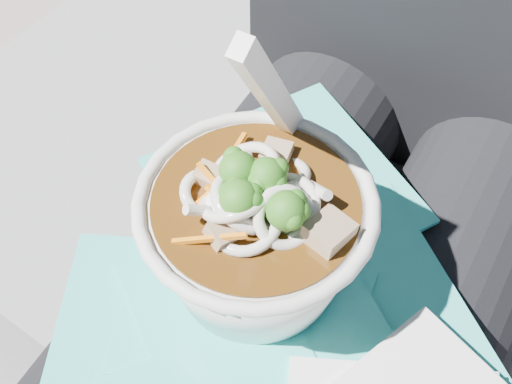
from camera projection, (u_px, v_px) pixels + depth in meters
The scene contains 5 objects.
stone_ledge at pixel (339, 352), 0.88m from camera, with size 1.00×0.50×0.48m, color slate.
lap at pixel (293, 342), 0.55m from camera, with size 0.31×0.48×0.15m.
person_body at pixel (346, 241), 0.58m from camera, with size 0.34×0.94×1.02m.
plastic_bag at pixel (258, 322), 0.47m from camera, with size 0.32×0.41×0.02m.
udon_bowl at pixel (256, 229), 0.44m from camera, with size 0.18×0.18×0.20m.
Camera 1 is at (0.09, -0.22, 1.06)m, focal length 50.00 mm.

